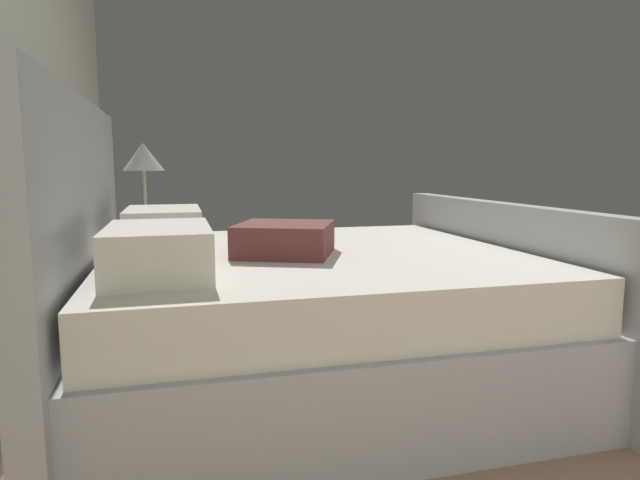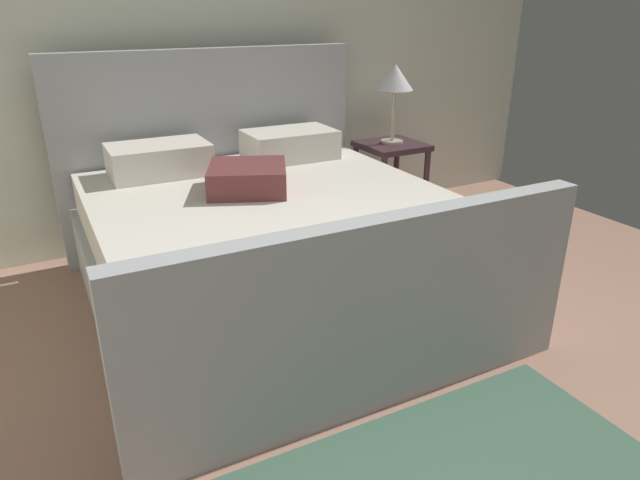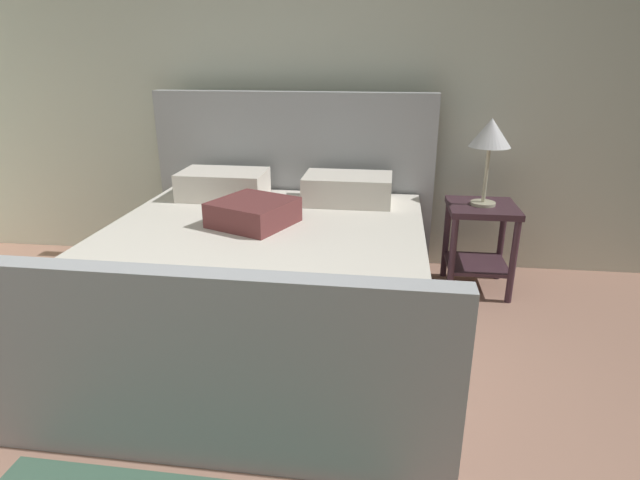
% 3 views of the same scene
% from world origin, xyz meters
% --- Properties ---
extents(ground_plane, '(5.60, 5.21, 0.02)m').
position_xyz_m(ground_plane, '(0.00, 0.00, -0.01)').
color(ground_plane, '#A37763').
extents(wall_back, '(5.72, 0.12, 2.59)m').
position_xyz_m(wall_back, '(0.00, 2.66, 1.29)').
color(wall_back, silver).
rests_on(wall_back, ground).
extents(bed, '(2.00, 2.13, 1.29)m').
position_xyz_m(bed, '(-0.03, 1.46, 0.36)').
color(bed, '#A7AAAF').
rests_on(bed, ground).
extents(nightstand_right, '(0.44, 0.44, 0.60)m').
position_xyz_m(nightstand_right, '(1.28, 2.19, 0.40)').
color(nightstand_right, '#3B242D').
rests_on(nightstand_right, ground).
extents(table_lamp_right, '(0.26, 0.26, 0.56)m').
position_xyz_m(table_lamp_right, '(1.28, 2.19, 1.05)').
color(table_lamp_right, '#B7B293').
rests_on(table_lamp_right, nightstand_right).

